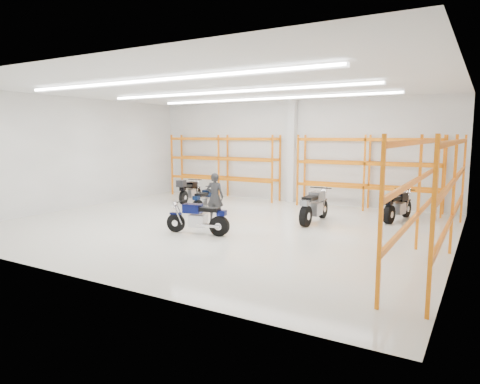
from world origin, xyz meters
The scene contains 12 objects.
ground centered at (0.00, 0.00, 0.00)m, with size 14.00×14.00×0.00m, color silver.
room_shell centered at (0.00, 0.03, 3.28)m, with size 14.02×12.02×4.51m.
motorcycle_main centered at (0.17, -1.45, 0.47)m, with size 2.06×0.68×1.01m.
motorcycle_back_a centered at (-3.86, 3.34, 0.51)m, with size 0.79×2.09×1.07m.
motorcycle_back_b centered at (-1.77, 1.66, 0.45)m, with size 0.66×1.98×0.97m.
motorcycle_back_c centered at (2.52, 1.92, 0.54)m, with size 0.78×2.36×1.16m.
motorcycle_back_d centered at (4.92, 3.71, 0.50)m, with size 0.84×2.17×1.07m.
standing_man centered at (-0.59, 0.52, 0.84)m, with size 0.62×0.40×1.69m, color black.
structural_column centered at (0.00, 5.82, 2.25)m, with size 0.32×0.32×4.50m, color white.
pallet_racking_back_left centered at (-3.40, 5.48, 1.79)m, with size 5.67×0.87×3.00m.
pallet_racking_back_right centered at (3.40, 5.48, 1.79)m, with size 5.67×0.87×3.00m.
pallet_racking_side centered at (6.48, 0.00, 1.81)m, with size 0.87×9.07×3.00m.
Camera 1 is at (7.58, -11.78, 2.97)m, focal length 32.00 mm.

